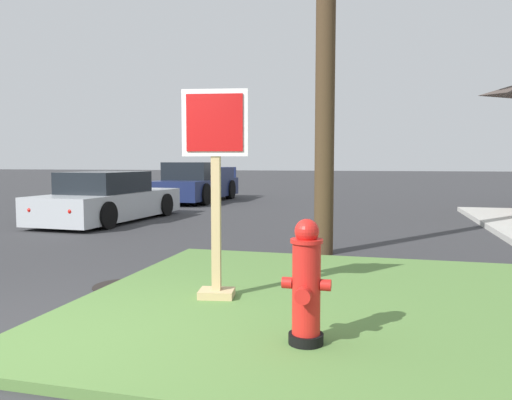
# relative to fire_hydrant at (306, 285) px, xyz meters

# --- Properties ---
(ground_plane) EXTENTS (160.00, 160.00, 0.00)m
(ground_plane) POSITION_rel_fire_hydrant_xyz_m (-2.08, -0.57, -0.55)
(ground_plane) COLOR #333335
(grass_corner_patch) EXTENTS (5.21, 4.77, 0.08)m
(grass_corner_patch) POSITION_rel_fire_hydrant_xyz_m (0.13, 1.28, -0.51)
(grass_corner_patch) COLOR #567F3D
(grass_corner_patch) RESTS_ON ground
(fire_hydrant) EXTENTS (0.38, 0.34, 0.98)m
(fire_hydrant) POSITION_rel_fire_hydrant_xyz_m (0.00, 0.00, 0.00)
(fire_hydrant) COLOR black
(fire_hydrant) RESTS_ON grass_corner_patch
(stop_sign) EXTENTS (0.67, 0.33, 2.15)m
(stop_sign) POSITION_rel_fire_hydrant_xyz_m (-1.10, 1.05, 0.56)
(stop_sign) COLOR tan
(stop_sign) RESTS_ON grass_corner_patch
(manhole_cover) EXTENTS (0.70, 0.70, 0.02)m
(manhole_cover) POSITION_rel_fire_hydrant_xyz_m (-2.43, 1.48, -0.54)
(manhole_cover) COLOR black
(manhole_cover) RESTS_ON ground
(parked_sedan_silver) EXTENTS (1.96, 4.57, 1.25)m
(parked_sedan_silver) POSITION_rel_fire_hydrant_xyz_m (-6.11, 7.26, -0.00)
(parked_sedan_silver) COLOR #ADB2B7
(parked_sedan_silver) RESTS_ON ground
(pickup_truck_navy) EXTENTS (2.01, 5.01, 1.48)m
(pickup_truck_navy) POSITION_rel_fire_hydrant_xyz_m (-6.23, 13.51, 0.07)
(pickup_truck_navy) COLOR #19234C
(pickup_truck_navy) RESTS_ON ground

